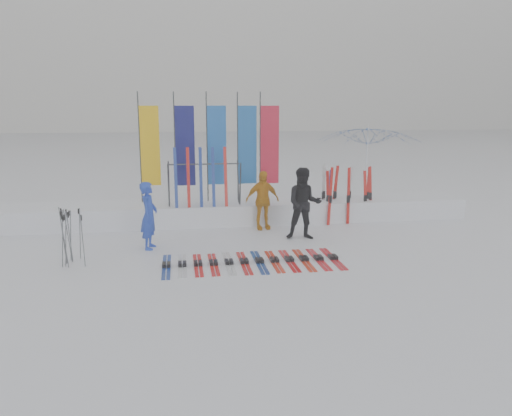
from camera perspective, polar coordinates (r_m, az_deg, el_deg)
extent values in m
plane|color=white|center=(10.58, 0.27, -7.06)|extent=(120.00, 120.00, 0.00)
cube|color=white|center=(14.91, -2.54, -0.39)|extent=(14.00, 1.60, 0.60)
imported|color=#203FBE|center=(12.19, -12.13, -0.85)|extent=(0.49, 0.66, 1.63)
imported|color=black|center=(12.85, 5.51, 0.49)|extent=(1.02, 0.86, 1.86)
imported|color=orange|center=(13.87, 0.73, 0.91)|extent=(1.01, 0.54, 1.64)
imported|color=white|center=(16.33, 12.59, 4.40)|extent=(3.36, 3.42, 2.85)
cube|color=navy|center=(10.92, -10.20, -6.46)|extent=(0.17, 1.69, 0.07)
cube|color=silver|center=(10.92, -8.42, -6.41)|extent=(0.17, 1.66, 0.07)
cube|color=red|center=(10.92, -6.65, -6.35)|extent=(0.17, 1.58, 0.07)
cube|color=red|center=(10.94, -4.88, -6.29)|extent=(0.17, 1.57, 0.07)
cube|color=silver|center=(10.96, -3.11, -6.22)|extent=(0.17, 1.66, 0.07)
cube|color=red|center=(11.00, -1.36, -6.14)|extent=(0.17, 1.65, 0.07)
cube|color=navy|center=(11.05, 0.38, -6.06)|extent=(0.17, 1.68, 0.07)
cube|color=red|center=(11.10, 2.10, -5.98)|extent=(0.17, 1.61, 0.07)
cube|color=red|center=(11.17, 3.81, -5.89)|extent=(0.17, 1.63, 0.07)
cube|color=red|center=(11.25, 5.49, -5.80)|extent=(0.17, 1.66, 0.07)
cube|color=red|center=(11.33, 7.15, -5.70)|extent=(0.17, 1.64, 0.07)
cube|color=red|center=(11.43, 8.78, -5.60)|extent=(0.17, 1.65, 0.07)
cylinder|color=#595B60|center=(11.38, -20.91, -3.46)|extent=(0.10, 0.04, 1.16)
cylinder|color=#595B60|center=(11.37, -21.24, -3.29)|extent=(0.10, 0.06, 1.24)
cylinder|color=#595B60|center=(11.25, -21.05, -3.63)|extent=(0.10, 0.08, 1.16)
cylinder|color=#595B60|center=(11.67, -20.52, -3.11)|extent=(0.05, 0.15, 1.14)
cylinder|color=#595B60|center=(11.80, -19.47, -2.78)|extent=(0.08, 0.08, 1.18)
cylinder|color=#595B60|center=(11.52, -21.15, -3.33)|extent=(0.05, 0.14, 1.14)
cylinder|color=#595B60|center=(11.61, -20.69, -2.99)|extent=(0.10, 0.12, 1.22)
cylinder|color=#595B60|center=(11.71, -20.41, -2.98)|extent=(0.11, 0.12, 1.17)
cylinder|color=#595B60|center=(11.65, -21.20, -2.91)|extent=(0.12, 0.11, 1.25)
cylinder|color=#595B60|center=(11.19, -19.18, -3.56)|extent=(0.03, 0.12, 1.16)
cylinder|color=#383A3F|center=(14.90, -13.12, 6.70)|extent=(0.04, 0.04, 3.20)
cube|color=yellow|center=(14.88, -12.01, 6.94)|extent=(0.55, 0.03, 2.30)
cylinder|color=#383A3F|center=(14.70, -9.23, 6.79)|extent=(0.04, 0.04, 3.20)
cube|color=#0D0F5D|center=(14.70, -8.10, 7.02)|extent=(0.55, 0.03, 2.30)
cylinder|color=#383A3F|center=(14.79, -5.61, 6.91)|extent=(0.04, 0.04, 3.20)
cube|color=blue|center=(14.80, -4.48, 7.13)|extent=(0.55, 0.03, 2.30)
cylinder|color=#383A3F|center=(14.90, -2.11, 6.99)|extent=(0.04, 0.04, 3.20)
cube|color=#185DB4|center=(14.93, -0.99, 7.20)|extent=(0.55, 0.03, 2.30)
cylinder|color=#383A3F|center=(14.93, 0.48, 7.01)|extent=(0.04, 0.04, 3.20)
cube|color=red|center=(14.98, 1.58, 7.21)|extent=(0.55, 0.03, 2.30)
cylinder|color=#383A3F|center=(14.02, -9.96, 2.53)|extent=(0.04, 0.30, 1.23)
cylinder|color=#383A3F|center=(14.52, -9.93, 2.83)|extent=(0.04, 0.30, 1.23)
cylinder|color=#383A3F|center=(14.12, -1.81, 2.76)|extent=(0.04, 0.30, 1.23)
cylinder|color=#383A3F|center=(14.61, -2.06, 3.05)|extent=(0.04, 0.30, 1.23)
cylinder|color=#383A3F|center=(14.21, -5.97, 5.02)|extent=(2.00, 0.04, 0.04)
cube|color=red|center=(15.40, 8.99, 1.81)|extent=(0.09, 0.02, 1.63)
cube|color=red|center=(15.20, 12.39, 1.34)|extent=(0.09, 0.02, 1.52)
cube|color=silver|center=(15.30, 7.69, 1.66)|extent=(0.09, 0.03, 1.56)
cube|color=silver|center=(15.26, 7.76, 1.85)|extent=(0.09, 0.04, 1.68)
cube|color=navy|center=(15.40, 8.42, 1.57)|extent=(0.09, 0.03, 1.50)
cube|color=red|center=(15.67, 9.03, 1.71)|extent=(0.09, 0.04, 1.49)
cube|color=red|center=(14.52, 8.48, 1.33)|extent=(0.09, 0.05, 1.67)
cube|color=red|center=(14.65, 10.52, 1.35)|extent=(0.09, 0.04, 1.67)
cube|color=red|center=(15.41, 12.94, 1.64)|extent=(0.09, 0.04, 1.62)
cube|color=red|center=(14.97, 8.22, 1.34)|extent=(0.09, 0.03, 1.52)
cube|color=red|center=(15.68, 12.64, 1.70)|extent=(0.09, 0.03, 1.56)
cube|color=silver|center=(15.70, 10.63, 1.82)|extent=(0.09, 0.03, 1.57)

